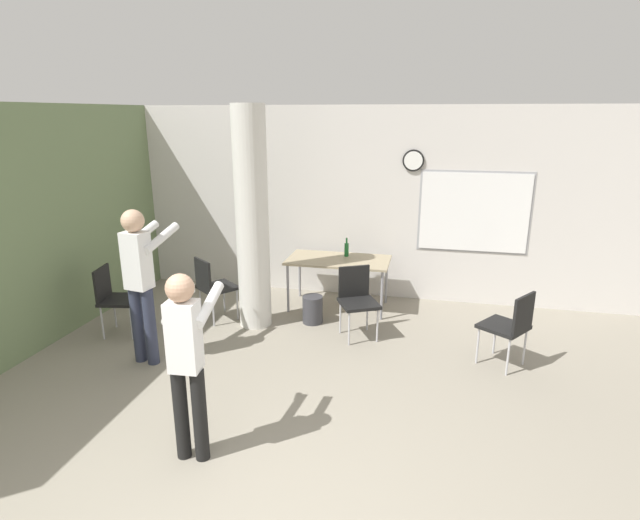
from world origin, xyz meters
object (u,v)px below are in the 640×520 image
Objects in this scene: person_playing_front at (187,353)px; person_watching_back at (140,275)px; chair_by_left_wall at (114,295)px; folding_table at (338,263)px; chair_mid_room at (510,323)px; chair_near_pillar at (213,284)px; chair_table_front at (357,297)px; bottle_on_table at (347,249)px.

person_playing_front is 1.86m from person_watching_back.
person_watching_back is (0.77, -0.57, 0.51)m from chair_by_left_wall.
folding_table is at bearing 49.20° from person_watching_back.
chair_near_pillar is (-3.67, 0.49, 0.00)m from chair_mid_room.
chair_near_pillar is at bearing -151.80° from folding_table.
person_watching_back reaches higher than person_playing_front.
chair_table_front is 0.50× the size of person_watching_back.
person_watching_back is at bearing -130.80° from folding_table.
person_playing_front is (2.02, -1.96, 0.41)m from chair_by_left_wall.
bottle_on_table reaches higher than chair_near_pillar.
chair_table_front is 2.76m from person_playing_front.
chair_by_left_wall reaches higher than folding_table.
chair_by_left_wall is at bearing 143.38° from person_watching_back.
person_watching_back is (-1.78, -2.06, 0.35)m from folding_table.
chair_by_left_wall is at bearing -146.90° from chair_near_pillar.
folding_table is 1.64× the size of chair_near_pillar.
person_playing_front is at bearing -141.43° from chair_mid_room.
chair_by_left_wall is 1.00× the size of chair_table_front.
folding_table is 2.96m from chair_by_left_wall.
chair_mid_room is at bearing -14.19° from chair_table_front.
person_watching_back reaches higher than folding_table.
chair_by_left_wall and chair_near_pillar have the same top height.
bottle_on_table is at bearing 32.10° from chair_by_left_wall.
bottle_on_table reaches higher than chair_table_front.
chair_mid_room is 0.56× the size of person_playing_front.
chair_near_pillar is 1.00× the size of chair_table_front.
chair_by_left_wall is 3.02m from chair_table_front.
chair_by_left_wall is at bearing 135.86° from person_playing_front.
chair_table_front is at bearing -1.49° from chair_near_pillar.
person_playing_front reaches higher than bottle_on_table.
folding_table is 1.64× the size of chair_mid_room.
bottle_on_table is 3.66m from person_playing_front.
bottle_on_table is 3.13m from chair_by_left_wall.
chair_near_pillar reaches higher than folding_table.
chair_near_pillar is 2.83m from person_playing_front.
chair_near_pillar is at bearing 78.93° from person_watching_back.
chair_near_pillar is (1.02, 0.66, 0.00)m from chair_by_left_wall.
chair_table_front is (-1.73, 0.44, 0.00)m from chair_mid_room.
person_playing_front is 0.90× the size of person_watching_back.
chair_mid_room is at bearing -7.58° from chair_near_pillar.
chair_by_left_wall is (-2.55, -1.49, -0.16)m from folding_table.
person_playing_front is at bearing -110.09° from chair_table_front.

